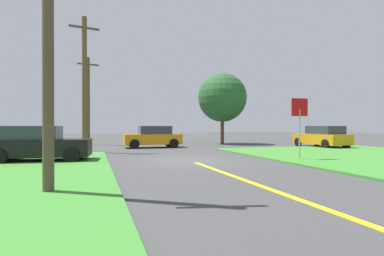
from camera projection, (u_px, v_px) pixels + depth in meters
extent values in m
plane|color=#414141|center=(189.00, 160.00, 14.56)|extent=(120.00, 120.00, 0.00)
cube|color=yellow|center=(294.00, 198.00, 6.94)|extent=(0.20, 14.00, 0.01)
cylinder|color=#9EA0A8|center=(300.00, 135.00, 14.60)|extent=(0.07, 0.07, 2.42)
cube|color=red|center=(300.00, 107.00, 14.59)|extent=(0.83, 0.11, 0.83)
cube|color=orange|center=(321.00, 139.00, 23.63)|extent=(1.85, 4.54, 0.76)
cube|color=#2D3842|center=(325.00, 130.00, 23.22)|extent=(1.62, 2.50, 0.60)
cylinder|color=black|center=(298.00, 142.00, 24.83)|extent=(0.22, 0.68, 0.68)
cylinder|color=black|center=(317.00, 142.00, 25.37)|extent=(0.22, 0.68, 0.68)
cylinder|color=black|center=(326.00, 144.00, 21.89)|extent=(0.22, 0.68, 0.68)
cylinder|color=black|center=(346.00, 144.00, 22.43)|extent=(0.22, 0.68, 0.68)
cube|color=black|center=(41.00, 148.00, 13.88)|extent=(4.33, 2.17, 0.76)
cube|color=#2D3842|center=(32.00, 133.00, 13.80)|extent=(2.44, 1.77, 0.60)
cylinder|color=black|center=(78.00, 152.00, 15.01)|extent=(0.70, 0.29, 0.68)
cylinder|color=black|center=(72.00, 156.00, 13.33)|extent=(0.70, 0.29, 0.68)
cylinder|color=black|center=(14.00, 153.00, 14.44)|extent=(0.70, 0.29, 0.68)
cube|color=orange|center=(153.00, 139.00, 23.32)|extent=(4.23, 1.76, 0.76)
cube|color=#2D3842|center=(155.00, 130.00, 23.36)|extent=(2.33, 1.54, 0.60)
cylinder|color=black|center=(135.00, 144.00, 22.07)|extent=(0.68, 0.22, 0.68)
cylinder|color=black|center=(132.00, 143.00, 23.70)|extent=(0.68, 0.22, 0.68)
cylinder|color=black|center=(174.00, 143.00, 22.93)|extent=(0.68, 0.22, 0.68)
cylinder|color=black|center=(169.00, 142.00, 24.56)|extent=(0.68, 0.22, 0.68)
cylinder|color=brown|center=(48.00, 12.00, 7.31)|extent=(0.26, 0.26, 8.59)
cylinder|color=brown|center=(84.00, 85.00, 18.98)|extent=(0.30, 0.30, 8.29)
cube|color=brown|center=(84.00, 28.00, 18.95)|extent=(1.79, 0.49, 0.12)
cylinder|color=brown|center=(88.00, 101.00, 26.71)|extent=(0.27, 0.27, 7.52)
cube|color=brown|center=(88.00, 64.00, 26.69)|extent=(1.79, 0.47, 0.12)
cylinder|color=brown|center=(222.00, 130.00, 28.22)|extent=(0.31, 0.31, 2.44)
sphere|color=#275A2A|center=(222.00, 98.00, 28.20)|extent=(4.42, 4.42, 4.42)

